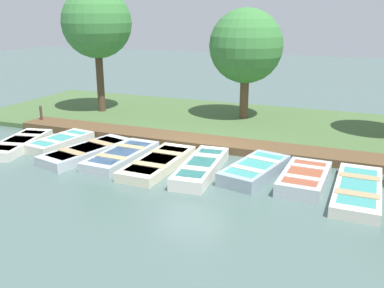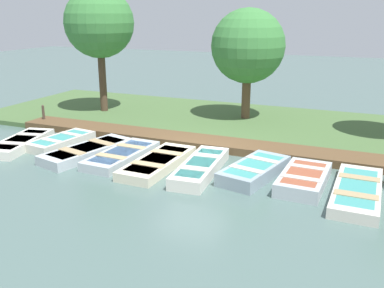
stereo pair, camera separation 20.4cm
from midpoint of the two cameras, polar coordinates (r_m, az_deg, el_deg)
ground_plane at (r=15.02m, az=-0.36°, el=-2.03°), size 80.00×80.00×0.00m
shore_bank at (r=19.51m, az=5.26°, el=2.74°), size 8.00×24.00×0.20m
dock_walkway at (r=16.37m, az=1.75°, el=0.14°), size 1.33×16.85×0.29m
rowboat_0 at (r=17.51m, az=-22.38°, el=0.06°), size 3.35×1.77×0.36m
rowboat_1 at (r=17.20m, az=-17.50°, el=0.29°), size 2.77×1.46×0.36m
rowboat_2 at (r=15.73m, az=-14.19°, el=-0.97°), size 3.68×2.01×0.37m
rowboat_3 at (r=15.09m, az=-9.76°, el=-1.54°), size 3.27×1.37×0.33m
rowboat_4 at (r=14.24m, az=-4.93°, el=-2.49°), size 3.49×1.32×0.33m
rowboat_5 at (r=13.67m, az=0.79°, el=-3.11°), size 3.47×1.29×0.41m
rowboat_6 at (r=13.54m, az=7.97°, el=-3.42°), size 3.02×1.79×0.43m
rowboat_7 at (r=13.16m, az=14.34°, el=-4.43°), size 2.64×1.34×0.43m
rowboat_8 at (r=12.90m, az=20.82°, el=-5.75°), size 3.60×1.30×0.33m
mooring_post_near at (r=20.51m, az=-19.72°, el=3.59°), size 0.11×0.11×0.95m
park_tree_far_left at (r=21.48m, az=-12.87°, el=15.39°), size 3.30×3.30×6.11m
park_tree_left at (r=19.72m, az=6.91°, el=12.79°), size 3.31×3.31×5.15m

